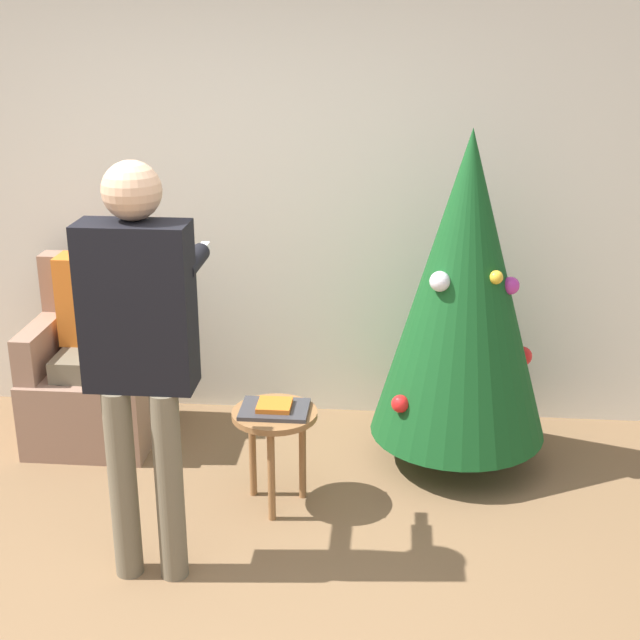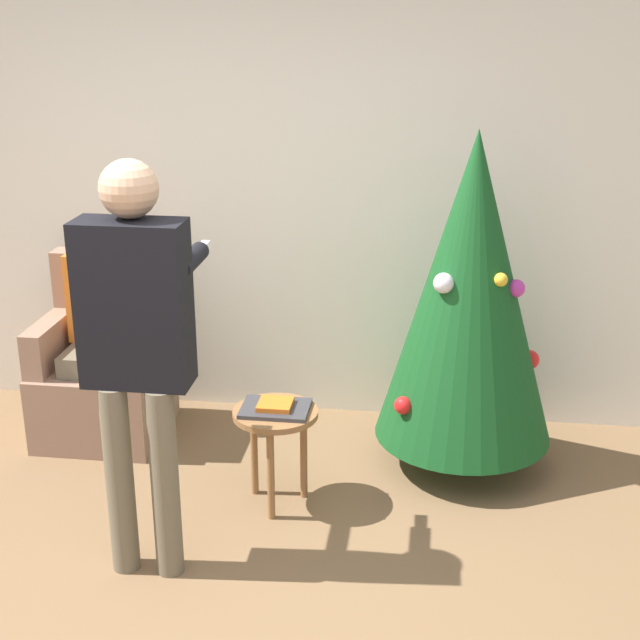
% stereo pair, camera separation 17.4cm
% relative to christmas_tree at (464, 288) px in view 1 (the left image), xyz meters
% --- Properties ---
extents(wall_back, '(8.00, 0.06, 2.70)m').
position_rel_christmas_tree_xyz_m(wall_back, '(-1.19, 0.61, 0.36)').
color(wall_back, silver).
rests_on(wall_back, ground_plane).
extents(christmas_tree, '(0.92, 0.92, 1.79)m').
position_rel_christmas_tree_xyz_m(christmas_tree, '(0.00, 0.00, 0.00)').
color(christmas_tree, brown).
rests_on(christmas_tree, ground_plane).
extents(armchair, '(0.67, 0.65, 1.02)m').
position_rel_christmas_tree_xyz_m(armchair, '(-2.02, 0.14, -0.63)').
color(armchair, '#93705B').
rests_on(armchair, ground_plane).
extents(person_seated, '(0.36, 0.46, 1.25)m').
position_rel_christmas_tree_xyz_m(person_seated, '(-2.02, 0.11, -0.30)').
color(person_seated, '#6B604C').
rests_on(person_seated, ground_plane).
extents(person_standing, '(0.46, 0.57, 1.79)m').
position_rel_christmas_tree_xyz_m(person_standing, '(-1.37, -1.09, 0.10)').
color(person_standing, '#6B604C').
rests_on(person_standing, ground_plane).
extents(side_stool, '(0.41, 0.41, 0.51)m').
position_rel_christmas_tree_xyz_m(side_stool, '(-0.91, -0.52, -0.56)').
color(side_stool, olive).
rests_on(side_stool, ground_plane).
extents(laptop, '(0.33, 0.25, 0.02)m').
position_rel_christmas_tree_xyz_m(laptop, '(-0.91, -0.52, -0.47)').
color(laptop, '#38383D').
rests_on(laptop, side_stool).
extents(book, '(0.16, 0.16, 0.02)m').
position_rel_christmas_tree_xyz_m(book, '(-0.91, -0.52, -0.45)').
color(book, orange).
rests_on(book, laptop).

